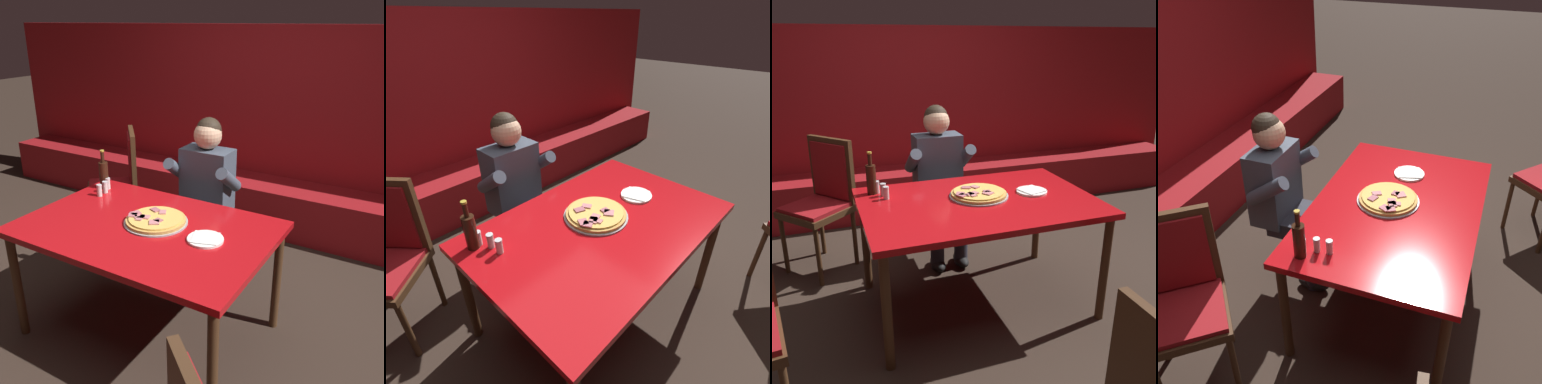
% 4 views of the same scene
% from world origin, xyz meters
% --- Properties ---
extents(ground_plane, '(24.00, 24.00, 0.00)m').
position_xyz_m(ground_plane, '(0.00, 0.00, 0.00)').
color(ground_plane, '#33261E').
extents(booth_wall_panel, '(6.80, 0.16, 1.90)m').
position_xyz_m(booth_wall_panel, '(0.00, 2.18, 0.95)').
color(booth_wall_panel, maroon).
rests_on(booth_wall_panel, ground_plane).
extents(booth_bench, '(6.46, 0.48, 0.46)m').
position_xyz_m(booth_bench, '(0.00, 1.86, 0.23)').
color(booth_bench, maroon).
rests_on(booth_bench, ground_plane).
extents(main_dining_table, '(1.52, 1.02, 0.77)m').
position_xyz_m(main_dining_table, '(0.00, 0.00, 0.70)').
color(main_dining_table, '#422816').
rests_on(main_dining_table, ground_plane).
extents(pizza, '(0.40, 0.40, 0.05)m').
position_xyz_m(pizza, '(0.03, 0.06, 0.79)').
color(pizza, '#9E9EA3').
rests_on(pizza, main_dining_table).
extents(plate_white_paper, '(0.21, 0.21, 0.02)m').
position_xyz_m(plate_white_paper, '(0.40, 0.02, 0.78)').
color(plate_white_paper, white).
rests_on(plate_white_paper, main_dining_table).
extents(beer_bottle, '(0.07, 0.07, 0.29)m').
position_xyz_m(beer_bottle, '(-0.64, 0.36, 0.88)').
color(beer_bottle, black).
rests_on(beer_bottle, main_dining_table).
extents(shaker_black_pepper, '(0.04, 0.04, 0.09)m').
position_xyz_m(shaker_black_pepper, '(-0.60, 0.35, 0.81)').
color(shaker_black_pepper, silver).
rests_on(shaker_black_pepper, main_dining_table).
extents(shaker_red_pepper_flakes, '(0.04, 0.04, 0.09)m').
position_xyz_m(shaker_red_pepper_flakes, '(-0.57, 0.29, 0.81)').
color(shaker_red_pepper_flakes, silver).
rests_on(shaker_red_pepper_flakes, main_dining_table).
extents(shaker_parmesan, '(0.04, 0.04, 0.09)m').
position_xyz_m(shaker_parmesan, '(-0.56, 0.22, 0.81)').
color(shaker_parmesan, silver).
rests_on(shaker_parmesan, main_dining_table).
extents(diner_seated_blue_shirt, '(0.53, 0.53, 1.27)m').
position_xyz_m(diner_seated_blue_shirt, '(-0.04, 0.76, 0.71)').
color(diner_seated_blue_shirt, black).
rests_on(diner_seated_blue_shirt, ground_plane).
extents(dining_chair_far_right, '(0.62, 0.62, 1.05)m').
position_xyz_m(dining_chair_far_right, '(-0.95, 0.91, 0.61)').
color(dining_chair_far_right, '#422816').
rests_on(dining_chair_far_right, ground_plane).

